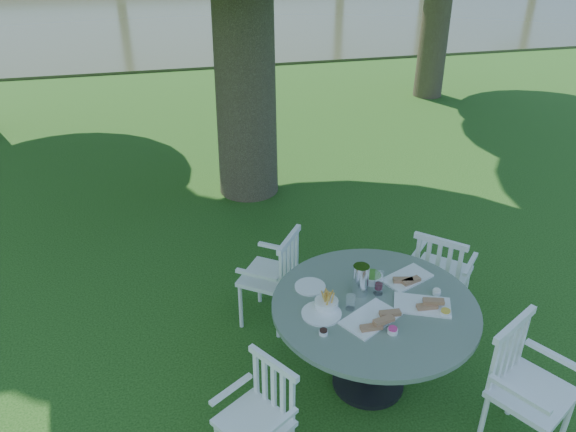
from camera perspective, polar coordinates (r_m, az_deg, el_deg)
The scene contains 7 objects.
ground at distance 5.39m, azimuth 0.49°, elevation -8.95°, with size 140.00×140.00×0.00m, color #11390C.
table at distance 4.25m, azimuth 8.69°, elevation -10.28°, with size 1.50×1.50×0.78m.
chair_ne at distance 5.08m, azimuth 15.14°, elevation -5.37°, with size 0.63×0.63×0.91m.
chair_nw at distance 4.89m, azimuth -1.08°, elevation -5.70°, with size 0.61×0.62×0.91m.
chair_sw at distance 3.80m, azimuth -2.55°, elevation -18.98°, with size 0.56×0.56×0.83m.
chair_se at distance 4.17m, azimuth 22.55°, elevation -14.94°, with size 0.65×0.64×0.97m.
tableware at distance 4.18m, azimuth 7.91°, elevation -7.81°, with size 1.13×0.79×0.24m.
Camera 1 is at (-1.01, -4.14, 3.31)m, focal length 35.00 mm.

